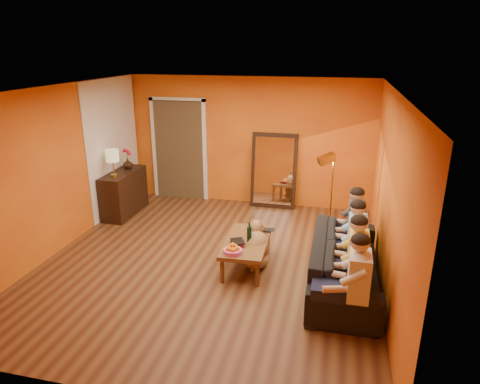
% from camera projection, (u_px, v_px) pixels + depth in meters
% --- Properties ---
extents(room_shell, '(5.00, 5.50, 2.60)m').
position_uv_depth(room_shell, '(216.00, 174.00, 6.52)').
color(room_shell, brown).
rests_on(room_shell, ground).
extents(white_accent, '(0.02, 1.90, 2.58)m').
position_uv_depth(white_accent, '(114.00, 146.00, 8.34)').
color(white_accent, white).
rests_on(white_accent, wall_left).
extents(doorway_recess, '(1.06, 0.30, 2.10)m').
position_uv_depth(doorway_recess, '(181.00, 149.00, 9.20)').
color(doorway_recess, '#3F2D19').
rests_on(doorway_recess, floor).
extents(door_jamb_left, '(0.08, 0.06, 2.20)m').
position_uv_depth(door_jamb_left, '(155.00, 149.00, 9.21)').
color(door_jamb_left, white).
rests_on(door_jamb_left, wall_back).
extents(door_jamb_right, '(0.08, 0.06, 2.20)m').
position_uv_depth(door_jamb_right, '(205.00, 152.00, 8.96)').
color(door_jamb_right, white).
rests_on(door_jamb_right, wall_back).
extents(door_header, '(1.22, 0.06, 0.08)m').
position_uv_depth(door_header, '(177.00, 99.00, 8.74)').
color(door_header, white).
rests_on(door_header, wall_back).
extents(mirror_frame, '(0.92, 0.27, 1.51)m').
position_uv_depth(mirror_frame, '(274.00, 171.00, 8.66)').
color(mirror_frame, black).
rests_on(mirror_frame, floor).
extents(mirror_glass, '(0.78, 0.21, 1.35)m').
position_uv_depth(mirror_glass, '(273.00, 171.00, 8.62)').
color(mirror_glass, white).
rests_on(mirror_glass, mirror_frame).
extents(sideboard, '(0.44, 1.18, 0.85)m').
position_uv_depth(sideboard, '(124.00, 193.00, 8.38)').
color(sideboard, black).
rests_on(sideboard, floor).
extents(table_lamp, '(0.24, 0.24, 0.51)m').
position_uv_depth(table_lamp, '(113.00, 163.00, 7.89)').
color(table_lamp, beige).
rests_on(table_lamp, sideboard).
extents(sofa, '(2.31, 0.90, 0.67)m').
position_uv_depth(sofa, '(345.00, 262.00, 5.89)').
color(sofa, black).
rests_on(sofa, floor).
extents(coffee_table, '(0.67, 1.24, 0.42)m').
position_uv_depth(coffee_table, '(247.00, 253.00, 6.43)').
color(coffee_table, brown).
rests_on(coffee_table, floor).
extents(floor_lamp, '(0.37, 0.34, 1.44)m').
position_uv_depth(floor_lamp, '(331.00, 197.00, 7.28)').
color(floor_lamp, gold).
rests_on(floor_lamp, floor).
extents(dog, '(0.56, 0.69, 0.70)m').
position_uv_depth(dog, '(257.00, 244.00, 6.40)').
color(dog, '#AB824D').
rests_on(dog, floor).
extents(person_far_left, '(0.70, 0.44, 1.22)m').
position_uv_depth(person_far_left, '(358.00, 283.00, 4.85)').
color(person_far_left, beige).
rests_on(person_far_left, sofa).
extents(person_mid_left, '(0.70, 0.44, 1.22)m').
position_uv_depth(person_mid_left, '(357.00, 261.00, 5.36)').
color(person_mid_left, gold).
rests_on(person_mid_left, sofa).
extents(person_mid_right, '(0.70, 0.44, 1.22)m').
position_uv_depth(person_mid_right, '(356.00, 242.00, 5.86)').
color(person_mid_right, '#8FBCDE').
rests_on(person_mid_right, sofa).
extents(person_far_right, '(0.70, 0.44, 1.22)m').
position_uv_depth(person_far_right, '(355.00, 227.00, 6.37)').
color(person_far_right, '#333338').
rests_on(person_far_right, sofa).
extents(fruit_bowl, '(0.26, 0.26, 0.16)m').
position_uv_depth(fruit_bowl, '(233.00, 248.00, 5.94)').
color(fruit_bowl, '#E350A0').
rests_on(fruit_bowl, coffee_table).
extents(wine_bottle, '(0.07, 0.07, 0.31)m').
position_uv_depth(wine_bottle, '(249.00, 232.00, 6.25)').
color(wine_bottle, black).
rests_on(wine_bottle, coffee_table).
extents(tumbler, '(0.12, 0.12, 0.10)m').
position_uv_depth(tumbler, '(256.00, 235.00, 6.43)').
color(tumbler, '#B27F3F').
rests_on(tumbler, coffee_table).
extents(laptop, '(0.36, 0.24, 0.03)m').
position_uv_depth(laptop, '(263.00, 231.00, 6.64)').
color(laptop, black).
rests_on(laptop, coffee_table).
extents(book_lower, '(0.24, 0.26, 0.02)m').
position_uv_depth(book_lower, '(232.00, 244.00, 6.21)').
color(book_lower, black).
rests_on(book_lower, coffee_table).
extents(book_mid, '(0.21, 0.25, 0.02)m').
position_uv_depth(book_mid, '(232.00, 243.00, 6.21)').
color(book_mid, red).
rests_on(book_mid, book_lower).
extents(book_upper, '(0.27, 0.30, 0.02)m').
position_uv_depth(book_upper, '(231.00, 242.00, 6.19)').
color(book_upper, black).
rests_on(book_upper, book_mid).
extents(vase, '(0.20, 0.20, 0.20)m').
position_uv_depth(vase, '(128.00, 164.00, 8.44)').
color(vase, black).
rests_on(vase, sideboard).
extents(flowers, '(0.17, 0.17, 0.42)m').
position_uv_depth(flowers, '(127.00, 152.00, 8.37)').
color(flowers, red).
rests_on(flowers, vase).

